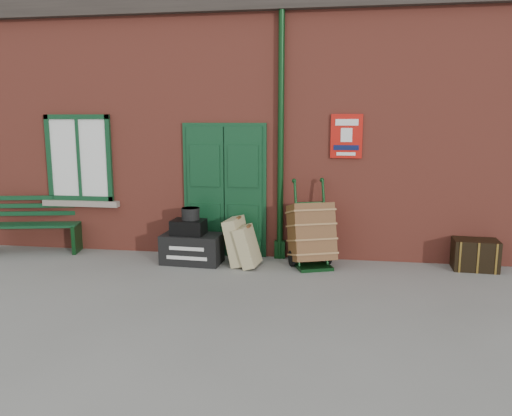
% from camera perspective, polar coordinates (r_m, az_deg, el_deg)
% --- Properties ---
extents(ground, '(80.00, 80.00, 0.00)m').
position_cam_1_polar(ground, '(7.25, -3.67, -8.55)').
color(ground, gray).
rests_on(ground, ground).
extents(station_building, '(10.30, 4.30, 4.36)m').
position_cam_1_polar(station_building, '(10.31, 0.43, 9.24)').
color(station_building, '#A24434').
rests_on(station_building, ground).
extents(bench, '(1.70, 0.85, 1.01)m').
position_cam_1_polar(bench, '(9.66, -24.18, -1.58)').
color(bench, '#103B1F').
rests_on(bench, ground).
extents(houdini_trunk, '(0.98, 0.57, 0.48)m').
position_cam_1_polar(houdini_trunk, '(8.21, -7.33, -4.63)').
color(houdini_trunk, black).
rests_on(houdini_trunk, ground).
extents(strongbox, '(0.54, 0.41, 0.24)m').
position_cam_1_polar(strongbox, '(8.15, -7.72, -2.17)').
color(strongbox, black).
rests_on(strongbox, houdini_trunk).
extents(hatbox, '(0.30, 0.30, 0.19)m').
position_cam_1_polar(hatbox, '(8.12, -7.49, -0.65)').
color(hatbox, black).
rests_on(hatbox, strongbox).
extents(suitcase_back, '(0.43, 0.58, 0.77)m').
position_cam_1_polar(suitcase_back, '(8.03, -2.11, -3.80)').
color(suitcase_back, tan).
rests_on(suitcase_back, ground).
extents(suitcase_front, '(0.42, 0.52, 0.67)m').
position_cam_1_polar(suitcase_front, '(7.92, -0.96, -4.40)').
color(suitcase_front, tan).
rests_on(suitcase_front, ground).
extents(porter_trolley, '(0.86, 0.89, 1.36)m').
position_cam_1_polar(porter_trolley, '(7.97, 6.35, -2.95)').
color(porter_trolley, black).
rests_on(porter_trolley, ground).
extents(dark_trunk, '(0.69, 0.47, 0.48)m').
position_cam_1_polar(dark_trunk, '(8.51, 23.75, -4.90)').
color(dark_trunk, black).
rests_on(dark_trunk, ground).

